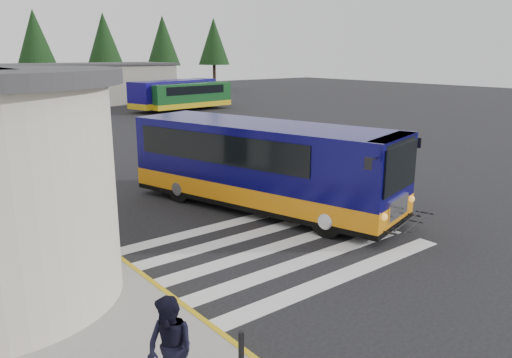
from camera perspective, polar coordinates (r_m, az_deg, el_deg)
ground at (r=14.72m, az=0.89°, el=-6.69°), size 140.00×140.00×0.00m
curb_strip at (r=16.19m, az=-19.70°, el=-5.28°), size 0.12×34.00×0.16m
crosswalk at (r=13.84m, az=1.40°, el=-8.05°), size 8.00×5.35×0.01m
depot_building at (r=54.72m, az=-23.25°, el=9.81°), size 26.40×8.40×4.20m
tree_line at (r=62.46m, az=-25.50°, el=14.30°), size 58.40×4.40×10.00m
transit_bus at (r=17.07m, az=0.81°, el=1.22°), size 5.64×10.75×2.95m
pedestrian_a at (r=10.39m, az=-23.94°, el=-11.04°), size 0.59×0.74×1.77m
pedestrian_b at (r=7.93m, az=-9.80°, el=-18.65°), size 0.80×0.93×1.65m
far_bus_a at (r=48.52m, az=-9.35°, el=9.66°), size 9.53×4.84×2.37m
far_bus_b at (r=47.52m, az=-7.68°, el=9.47°), size 8.56×3.12×2.16m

